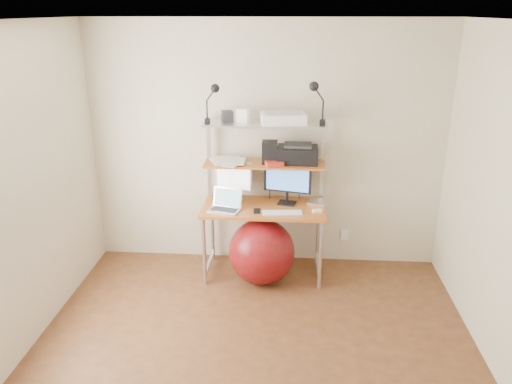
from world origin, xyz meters
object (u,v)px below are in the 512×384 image
Objects in this scene: monitor_black at (287,181)px; exercise_ball at (262,252)px; laptop at (226,205)px; monitor_silver at (233,178)px; printer at (298,154)px.

exercise_ball is (-0.24, -0.27, -0.65)m from monitor_black.
monitor_black is 0.65m from laptop.
exercise_ball is (0.31, -0.32, -0.65)m from monitor_silver.
monitor_silver reaches higher than laptop.
monitor_black reaches higher than exercise_ball.
printer is at bearing 41.34° from monitor_black.
monitor_black is 0.74m from exercise_ball.
printer reaches higher than monitor_black.
monitor_black is 0.73× the size of exercise_ball.
printer reaches higher than laptop.
monitor_black reaches higher than laptop.
printer is (0.09, 0.05, 0.26)m from monitor_black.
monitor_silver reaches higher than exercise_ball.
monitor_silver is 0.94× the size of monitor_black.
laptop is 0.53× the size of exercise_ball.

